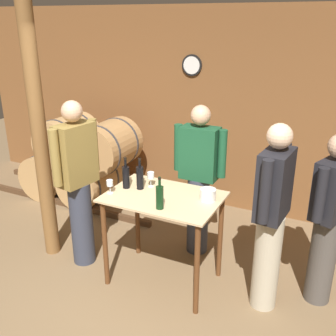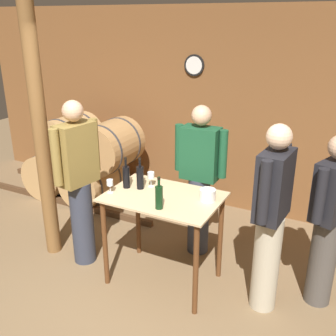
% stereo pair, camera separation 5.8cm
% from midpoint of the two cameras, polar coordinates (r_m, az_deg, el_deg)
% --- Properties ---
extents(ground_plane, '(14.00, 14.00, 0.00)m').
position_cam_midpoint_polar(ground_plane, '(3.67, -7.98, -22.95)').
color(ground_plane, brown).
extents(back_wall, '(8.40, 0.08, 2.70)m').
position_cam_midpoint_polar(back_wall, '(5.33, 8.41, 7.97)').
color(back_wall, brown).
rests_on(back_wall, ground_plane).
extents(barrel_rack, '(3.00, 0.75, 1.25)m').
position_cam_midpoint_polar(barrel_rack, '(5.81, -13.07, 1.06)').
color(barrel_rack, '#4C331E').
rests_on(barrel_rack, ground_plane).
extents(tasting_table, '(1.09, 0.75, 0.95)m').
position_cam_midpoint_polar(tasting_table, '(3.82, -1.11, -6.55)').
color(tasting_table, '#D1B284').
rests_on(tasting_table, ground_plane).
extents(wooden_post, '(0.16, 0.16, 2.70)m').
position_cam_midpoint_polar(wooden_post, '(4.31, -18.48, 3.97)').
color(wooden_post, brown).
rests_on(wooden_post, ground_plane).
extents(wine_bottle_far_left, '(0.07, 0.07, 0.32)m').
position_cam_midpoint_polar(wine_bottle_far_left, '(3.89, -6.55, -1.23)').
color(wine_bottle_far_left, black).
rests_on(wine_bottle_far_left, tasting_table).
extents(wine_bottle_left, '(0.07, 0.07, 0.32)m').
position_cam_midpoint_polar(wine_bottle_left, '(3.86, -4.53, -1.31)').
color(wine_bottle_left, black).
rests_on(wine_bottle_left, tasting_table).
extents(wine_bottle_center, '(0.07, 0.07, 0.30)m').
position_cam_midpoint_polar(wine_bottle_center, '(3.46, -1.70, -4.18)').
color(wine_bottle_center, black).
rests_on(wine_bottle_center, tasting_table).
extents(wine_glass_near_left, '(0.06, 0.06, 0.14)m').
position_cam_midpoint_polar(wine_glass_near_left, '(3.80, -8.88, -2.26)').
color(wine_glass_near_left, silver).
rests_on(wine_glass_near_left, tasting_table).
extents(wine_glass_near_center, '(0.07, 0.07, 0.16)m').
position_cam_midpoint_polar(wine_glass_near_center, '(3.90, -2.96, -1.15)').
color(wine_glass_near_center, silver).
rests_on(wine_glass_near_center, tasting_table).
extents(ice_bucket, '(0.15, 0.15, 0.11)m').
position_cam_midpoint_polar(ice_bucket, '(3.66, 5.36, -3.85)').
color(ice_bucket, white).
rests_on(ice_bucket, tasting_table).
extents(person_host, '(0.59, 0.24, 1.70)m').
position_cam_midpoint_polar(person_host, '(4.28, 4.11, -1.48)').
color(person_host, '#333847').
rests_on(person_host, ground_plane).
extents(person_visitor_with_scarf, '(0.29, 0.58, 1.79)m').
position_cam_midpoint_polar(person_visitor_with_scarf, '(4.16, -13.31, -1.92)').
color(person_visitor_with_scarf, '#333847').
rests_on(person_visitor_with_scarf, ground_plane).
extents(person_visitor_bearded, '(0.25, 0.59, 1.75)m').
position_cam_midpoint_polar(person_visitor_bearded, '(3.52, 14.30, -6.78)').
color(person_visitor_bearded, '#B7AD93').
rests_on(person_visitor_bearded, ground_plane).
extents(person_visitor_near_door, '(0.34, 0.56, 1.64)m').
position_cam_midpoint_polar(person_visitor_near_door, '(3.78, 21.89, -6.78)').
color(person_visitor_near_door, '#4C4742').
rests_on(person_visitor_near_door, ground_plane).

